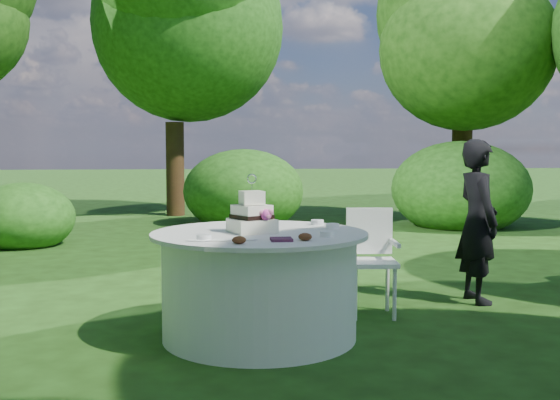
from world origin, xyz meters
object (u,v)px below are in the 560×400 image
object	(u,v)px
napkins	(281,239)
cake	(252,217)
guest	(478,221)
table	(259,284)
chair	(371,252)

from	to	relation	value
napkins	cake	world-z (taller)	cake
napkins	cake	bearing A→B (deg)	109.98
napkins	guest	xyz separation A→B (m)	(1.91, 1.36, -0.05)
table	chair	xyz separation A→B (m)	(0.97, 0.58, 0.13)
napkins	cake	size ratio (longest dim) A/B	0.33
guest	table	distance (m)	2.23
cake	table	bearing A→B (deg)	25.47
chair	cake	bearing A→B (deg)	-149.43
table	cake	size ratio (longest dim) A/B	3.73
guest	table	bearing A→B (deg)	110.42
guest	chair	bearing A→B (deg)	103.24
guest	chair	world-z (taller)	guest
napkins	table	world-z (taller)	napkins
guest	chair	size ratio (longest dim) A/B	1.66
napkins	table	xyz separation A→B (m)	(-0.11, 0.47, -0.39)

